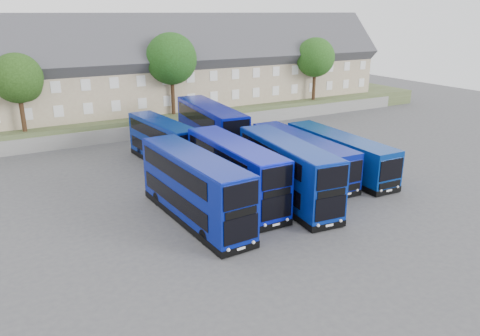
% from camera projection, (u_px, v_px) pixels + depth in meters
% --- Properties ---
extents(ground, '(120.00, 120.00, 0.00)m').
position_uv_depth(ground, '(284.00, 210.00, 33.03)').
color(ground, '#434448').
rests_on(ground, ground).
extents(retaining_wall, '(70.00, 0.40, 1.50)m').
position_uv_depth(retaining_wall, '(163.00, 129.00, 52.60)').
color(retaining_wall, slate).
rests_on(retaining_wall, ground).
extents(earth_bank, '(80.00, 20.00, 2.00)m').
position_uv_depth(earth_bank, '(135.00, 111.00, 60.77)').
color(earth_bank, '#45512D').
rests_on(earth_bank, ground).
extents(terrace_row, '(60.00, 10.40, 11.20)m').
position_uv_depth(terrace_row, '(166.00, 69.00, 57.10)').
color(terrace_row, tan).
rests_on(terrace_row, earth_bank).
extents(dd_front_left, '(3.21, 11.54, 4.54)m').
position_uv_depth(dd_front_left, '(195.00, 189.00, 30.75)').
color(dd_front_left, navy).
rests_on(dd_front_left, ground).
extents(dd_front_mid, '(2.68, 11.21, 4.44)m').
position_uv_depth(dd_front_mid, '(235.00, 173.00, 33.85)').
color(dd_front_mid, '#0914A7').
rests_on(dd_front_mid, ground).
extents(dd_front_right, '(3.67, 11.43, 4.47)m').
position_uv_depth(dd_front_right, '(287.00, 172.00, 33.98)').
color(dd_front_right, navy).
rests_on(dd_front_right, ground).
extents(dd_rear_left, '(3.23, 10.31, 4.03)m').
position_uv_depth(dd_rear_left, '(163.00, 143.00, 42.30)').
color(dd_rear_left, navy).
rests_on(dd_rear_left, ground).
extents(dd_rear_right, '(3.80, 12.32, 4.83)m').
position_uv_depth(dd_rear_right, '(211.00, 131.00, 45.07)').
color(dd_rear_right, '#070F84').
rests_on(dd_rear_right, ground).
extents(coach_east_a, '(3.00, 12.43, 3.38)m').
position_uv_depth(coach_east_a, '(302.00, 156.00, 39.58)').
color(coach_east_a, '#071487').
rests_on(coach_east_a, ground).
extents(coach_east_b, '(2.89, 12.26, 3.33)m').
position_uv_depth(coach_east_b, '(339.00, 155.00, 40.18)').
color(coach_east_b, navy).
rests_on(coach_east_b, ground).
extents(tree_west, '(4.80, 4.80, 7.65)m').
position_uv_depth(tree_west, '(19.00, 80.00, 45.03)').
color(tree_west, '#382314').
rests_on(tree_west, earth_bank).
extents(tree_mid, '(5.76, 5.76, 9.18)m').
position_uv_depth(tree_mid, '(172.00, 61.00, 52.60)').
color(tree_mid, '#382314').
rests_on(tree_mid, earth_bank).
extents(tree_east, '(5.12, 5.12, 8.16)m').
position_uv_depth(tree_east, '(316.00, 59.00, 61.74)').
color(tree_east, '#382314').
rests_on(tree_east, earth_bank).
extents(tree_far, '(5.44, 5.44, 8.67)m').
position_uv_depth(tree_far, '(318.00, 51.00, 70.22)').
color(tree_far, '#382314').
rests_on(tree_far, earth_bank).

